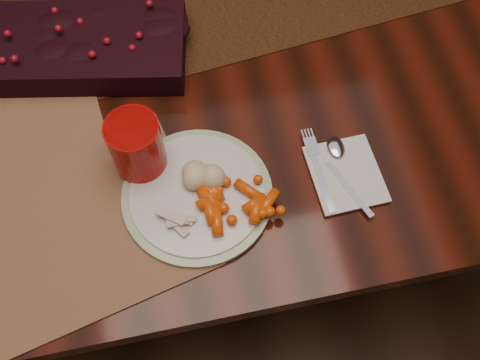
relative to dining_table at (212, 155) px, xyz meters
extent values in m
plane|color=black|center=(0.00, 0.00, -0.38)|extent=(5.00, 5.00, 0.00)
cube|color=black|center=(0.00, 0.00, 0.00)|extent=(1.80, 1.00, 0.75)
cube|color=#371D05|center=(0.05, 0.14, 0.38)|extent=(1.56, 0.50, 0.00)
cube|color=#9D7354|center=(-0.28, -0.31, 0.38)|extent=(0.50, 0.41, 0.00)
cylinder|color=silver|center=(-0.06, -0.29, 0.39)|extent=(0.26, 0.26, 0.01)
cube|color=silver|center=(0.20, -0.30, 0.38)|extent=(0.12, 0.14, 0.00)
cylinder|color=#9B0300|center=(-0.14, -0.21, 0.44)|extent=(0.09, 0.09, 0.12)
camera|label=1|loc=(-0.07, -0.68, 1.20)|focal=40.00mm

